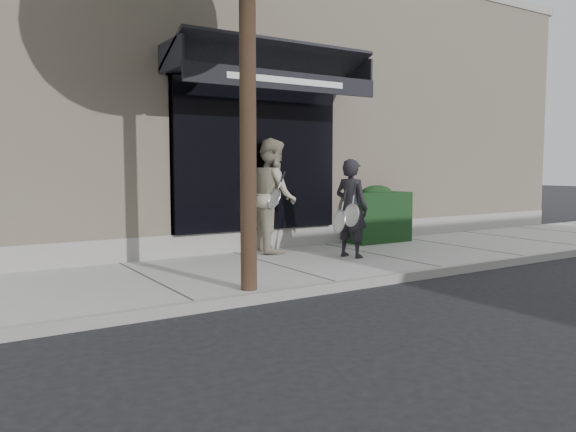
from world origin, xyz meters
TOP-DOWN VIEW (x-y plane):
  - ground at (0.00, 0.00)m, footprint 80.00×80.00m
  - sidewalk at (0.00, 0.00)m, footprint 20.00×3.00m
  - curb at (0.00, -1.55)m, footprint 20.00×0.10m
  - building_facade at (-0.01, 4.96)m, footprint 14.30×8.04m
  - hedge at (1.10, 1.25)m, footprint 1.30×0.70m
  - pedestrian_front at (-0.58, -0.02)m, footprint 0.84×0.77m
  - pedestrian_back at (-1.36, 1.20)m, footprint 1.01×1.15m

SIDE VIEW (x-z plane):
  - ground at x=0.00m, z-range 0.00..0.00m
  - sidewalk at x=0.00m, z-range 0.00..0.12m
  - curb at x=0.00m, z-range 0.00..0.14m
  - hedge at x=1.10m, z-range 0.09..1.23m
  - pedestrian_front at x=-0.58m, z-range 0.12..1.75m
  - pedestrian_back at x=-1.36m, z-range 0.12..2.12m
  - building_facade at x=-0.01m, z-range -0.08..5.56m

